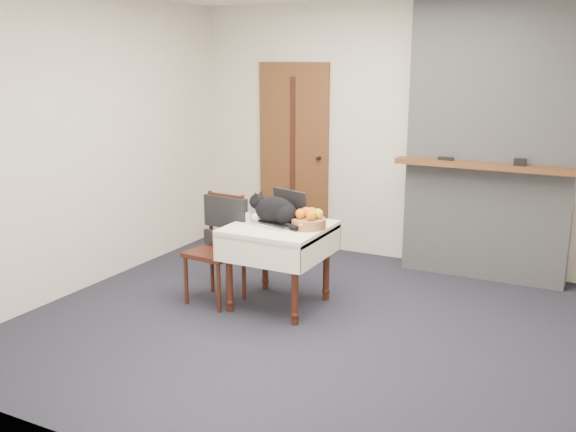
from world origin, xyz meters
name	(u,v)px	position (x,y,z in m)	size (l,w,h in m)	color
ground	(317,326)	(0.00, 0.00, 0.00)	(4.50, 4.50, 0.00)	black
room_shell	(344,94)	(0.00, 0.46, 1.76)	(4.52, 4.01, 2.61)	beige
door	(294,156)	(-1.20, 1.97, 1.00)	(0.82, 0.10, 2.00)	brown
chimney	(491,141)	(0.90, 1.85, 1.30)	(1.62, 0.48, 2.60)	gray
side_table	(279,239)	(-0.47, 0.25, 0.59)	(0.78, 0.78, 0.70)	#36140E
laptop	(283,216)	(-0.46, 0.31, 0.77)	(0.46, 0.42, 0.28)	#B7B7BC
cat	(276,211)	(-0.51, 0.27, 0.81)	(0.53, 0.28, 0.26)	black
cream_jar	(248,217)	(-0.77, 0.25, 0.74)	(0.07, 0.07, 0.08)	silver
pill_bottle	(301,227)	(-0.22, 0.16, 0.73)	(0.03, 0.03, 0.07)	#AF5515
fruit_basket	(309,220)	(-0.22, 0.29, 0.76)	(0.28, 0.28, 0.16)	olive
desk_clutter	(300,226)	(-0.30, 0.30, 0.70)	(0.16, 0.02, 0.01)	black
chair	(221,233)	(-0.99, 0.17, 0.59)	(0.45, 0.44, 0.92)	#36140E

